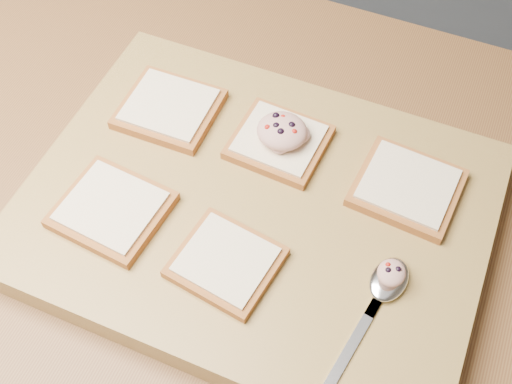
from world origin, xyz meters
TOP-DOWN VIEW (x-y plane):
  - island_counter at (0.00, 0.00)m, footprint 2.00×0.80m
  - cutting_board at (0.10, -0.03)m, footprint 0.55×0.42m
  - bread_far_left at (-0.06, 0.05)m, footprint 0.12×0.11m
  - bread_far_center at (0.10, 0.06)m, footprint 0.12×0.11m
  - bread_far_right at (0.27, 0.05)m, footprint 0.13×0.12m
  - bread_near_left at (-0.05, -0.12)m, footprint 0.13×0.12m
  - bread_near_center at (0.11, -0.13)m, footprint 0.12×0.11m
  - tuna_salad_dollop at (0.10, 0.06)m, footprint 0.06×0.06m
  - spoon at (0.28, -0.09)m, footprint 0.06×0.20m
  - spoon_salad at (0.28, -0.07)m, footprint 0.03×0.03m

SIDE VIEW (x-z plane):
  - island_counter at x=0.00m, z-range 0.00..0.90m
  - cutting_board at x=0.10m, z-range 0.90..0.94m
  - spoon at x=0.28m, z-range 0.94..0.96m
  - bread_near_center at x=0.11m, z-range 0.94..0.96m
  - bread_far_center at x=0.10m, z-range 0.94..0.96m
  - bread_far_right at x=0.27m, z-range 0.94..0.96m
  - bread_near_left at x=-0.05m, z-range 0.94..0.96m
  - bread_far_left at x=-0.06m, z-range 0.94..0.96m
  - spoon_salad at x=0.28m, z-range 0.96..0.98m
  - tuna_salad_dollop at x=0.10m, z-range 0.96..0.99m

